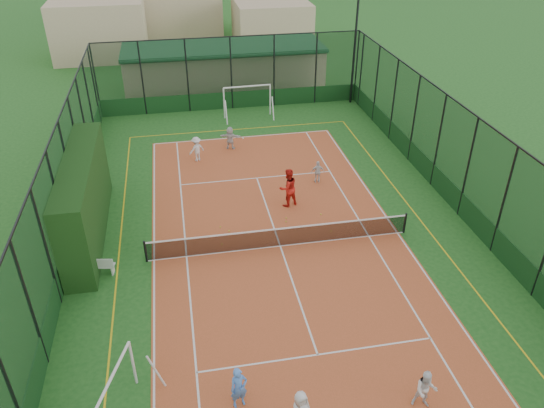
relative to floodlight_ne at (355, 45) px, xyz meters
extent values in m
plane|color=#1E551D|center=(-8.60, -16.60, -4.12)|extent=(300.00, 300.00, 0.00)
cube|color=#A64E24|center=(-8.60, -16.60, -4.12)|extent=(11.17, 23.97, 0.01)
cube|color=black|center=(-16.90, -13.98, -2.28)|extent=(1.27, 8.45, 3.70)
imported|color=#5391ED|center=(-11.48, -24.48, -3.37)|extent=(0.62, 0.48, 1.50)
imported|color=white|center=(-5.96, -25.57, -3.41)|extent=(0.82, 0.73, 1.41)
imported|color=silver|center=(-11.62, -7.45, -3.39)|extent=(1.08, 0.91, 1.46)
imported|color=silver|center=(-5.48, -11.24, -3.50)|extent=(0.75, 0.37, 1.23)
imported|color=silver|center=(-9.55, -6.21, -3.42)|extent=(1.35, 0.78, 1.39)
imported|color=red|center=(-7.54, -13.24, -3.13)|extent=(1.16, 1.03, 1.98)
sphere|color=#CCE033|center=(-7.88, -14.46, -4.08)|extent=(0.07, 0.07, 0.07)
sphere|color=#CCE033|center=(-6.16, -14.44, -4.08)|extent=(0.07, 0.07, 0.07)
sphere|color=#CCE033|center=(-11.05, -14.63, -4.08)|extent=(0.07, 0.07, 0.07)
sphere|color=#CCE033|center=(-10.69, -15.03, -4.08)|extent=(0.07, 0.07, 0.07)
sphere|color=#CCE033|center=(-6.08, -15.92, -4.08)|extent=(0.07, 0.07, 0.07)
sphere|color=#CCE033|center=(-11.14, -16.00, -4.08)|extent=(0.07, 0.07, 0.07)
sphere|color=#CCE033|center=(-7.94, -14.75, -4.08)|extent=(0.07, 0.07, 0.07)
camera|label=1|loc=(-12.50, -35.21, 9.69)|focal=35.00mm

